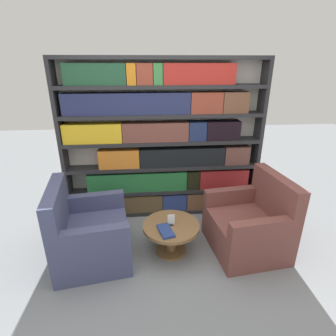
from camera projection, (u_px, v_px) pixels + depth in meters
ground_plane at (171, 266)px, 3.04m from camera, size 14.00×14.00×0.00m
bookshelf at (162, 143)px, 3.77m from camera, size 2.85×0.30×2.28m
armchair_left at (88, 235)px, 3.07m from camera, size 0.95×1.00×0.96m
armchair_right at (250, 226)px, 3.24m from camera, size 0.92×0.98×0.96m
coffee_table at (171, 232)px, 3.18m from camera, size 0.68×0.68×0.39m
table_sign at (171, 221)px, 3.12m from camera, size 0.09×0.06×0.14m
stray_book at (166, 231)px, 3.00m from camera, size 0.20×0.30×0.03m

